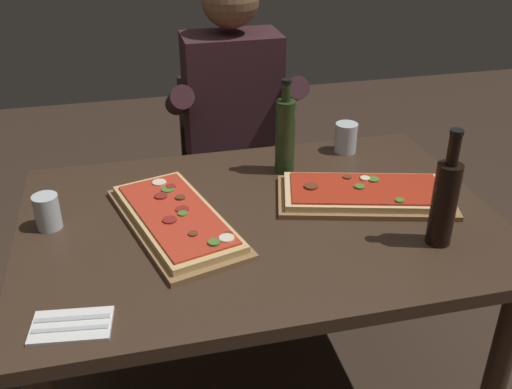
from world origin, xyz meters
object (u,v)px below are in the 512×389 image
at_px(dining_table, 260,244).
at_px(diner_chair, 230,166).
at_px(oil_bottle_amber, 285,135).
at_px(tumbler_near_camera, 346,139).
at_px(seated_diner, 235,122).
at_px(tumbler_far_side, 48,214).
at_px(pizza_rectangular_front, 365,194).
at_px(pizza_rectangular_left, 176,219).
at_px(wine_bottle_dark, 445,200).

height_order(dining_table, diner_chair, diner_chair).
xyz_separation_m(oil_bottle_amber, tumbler_near_camera, (0.26, 0.10, -0.09)).
bearing_deg(tumbler_near_camera, oil_bottle_amber, -158.53).
bearing_deg(seated_diner, tumbler_far_side, -136.30).
distance_m(oil_bottle_amber, diner_chair, 0.70).
bearing_deg(diner_chair, pizza_rectangular_front, -72.07).
bearing_deg(pizza_rectangular_front, dining_table, -175.55).
height_order(tumbler_far_side, diner_chair, diner_chair).
bearing_deg(tumbler_far_side, dining_table, -8.22).
height_order(pizza_rectangular_left, wine_bottle_dark, wine_bottle_dark).
distance_m(dining_table, pizza_rectangular_left, 0.27).
height_order(diner_chair, seated_diner, seated_diner).
bearing_deg(wine_bottle_dark, dining_table, 151.61).
bearing_deg(seated_diner, pizza_rectangular_front, -69.27).
bearing_deg(oil_bottle_amber, pizza_rectangular_front, -52.60).
xyz_separation_m(oil_bottle_amber, seated_diner, (-0.08, 0.46, -0.13)).
height_order(pizza_rectangular_left, seated_diner, seated_diner).
height_order(wine_bottle_dark, diner_chair, wine_bottle_dark).
bearing_deg(oil_bottle_amber, tumbler_near_camera, 21.47).
distance_m(pizza_rectangular_front, tumbler_near_camera, 0.36).
bearing_deg(pizza_rectangular_left, oil_bottle_amber, 33.16).
distance_m(dining_table, tumbler_near_camera, 0.58).
bearing_deg(dining_table, tumbler_near_camera, 42.46).
relative_size(pizza_rectangular_front, seated_diner, 0.44).
xyz_separation_m(tumbler_far_side, seated_diner, (0.68, 0.65, -0.04)).
bearing_deg(tumbler_far_side, tumbler_near_camera, 15.95).
height_order(dining_table, tumbler_far_side, tumbler_far_side).
height_order(oil_bottle_amber, tumbler_far_side, oil_bottle_amber).
bearing_deg(pizza_rectangular_front, diner_chair, 107.93).
height_order(dining_table, pizza_rectangular_left, pizza_rectangular_left).
bearing_deg(dining_table, pizza_rectangular_left, 176.64).
bearing_deg(pizza_rectangular_front, seated_diner, 110.73).
distance_m(pizza_rectangular_front, tumbler_far_side, 0.95).
relative_size(pizza_rectangular_left, diner_chair, 0.67).
bearing_deg(pizza_rectangular_left, dining_table, -3.36).
xyz_separation_m(tumbler_far_side, diner_chair, (0.68, 0.77, -0.30)).
height_order(pizza_rectangular_left, tumbler_far_side, tumbler_far_side).
xyz_separation_m(wine_bottle_dark, seated_diner, (-0.37, 0.98, -0.13)).
height_order(pizza_rectangular_front, oil_bottle_amber, oil_bottle_amber).
relative_size(wine_bottle_dark, tumbler_far_side, 3.26).
bearing_deg(seated_diner, dining_table, -95.85).
xyz_separation_m(pizza_rectangular_left, tumbler_far_side, (-0.36, 0.07, 0.03)).
relative_size(pizza_rectangular_left, seated_diner, 0.44).
distance_m(wine_bottle_dark, tumbler_far_side, 1.11).
bearing_deg(pizza_rectangular_left, diner_chair, 69.08).
bearing_deg(seated_diner, diner_chair, 90.00).
xyz_separation_m(dining_table, wine_bottle_dark, (0.45, -0.24, 0.23)).
xyz_separation_m(pizza_rectangular_front, tumbler_near_camera, (0.07, 0.35, 0.03)).
relative_size(oil_bottle_amber, seated_diner, 0.24).
relative_size(pizza_rectangular_front, wine_bottle_dark, 1.75).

